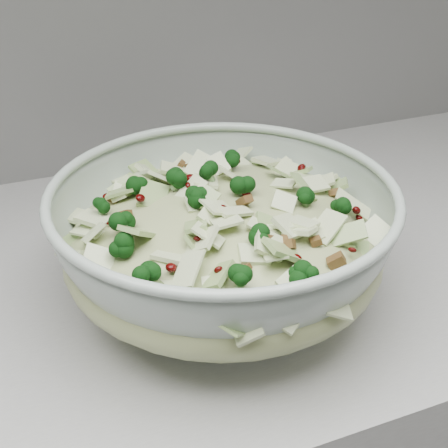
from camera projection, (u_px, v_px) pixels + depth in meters
name	position (u px, v px, depth m)	size (l,w,h in m)	color
mixing_bowl	(223.00, 245.00, 0.62)	(0.44, 0.44, 0.14)	#A3B3A6
salad	(223.00, 226.00, 0.61)	(0.44, 0.44, 0.14)	#A9B57C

